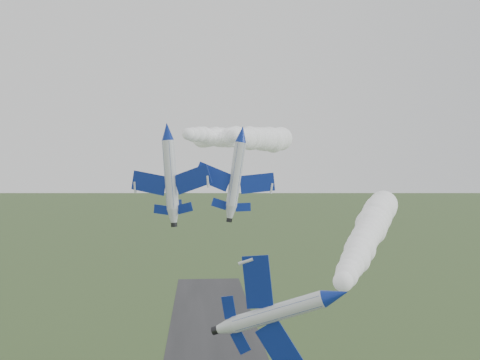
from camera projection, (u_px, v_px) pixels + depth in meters
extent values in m
cylinder|color=silver|center=(336.00, 295.00, 41.74)|extent=(4.61, 7.94, 1.80)
cone|color=navy|center=(326.00, 311.00, 37.03)|extent=(2.44, 2.58, 1.80)
cone|color=silver|center=(343.00, 283.00, 46.27)|extent=(2.30, 2.23, 1.80)
cylinder|color=black|center=(344.00, 281.00, 47.16)|extent=(1.05, 0.86, 0.91)
ellipsoid|color=black|center=(339.00, 299.00, 39.67)|extent=(2.12, 2.94, 1.20)
cube|color=navy|center=(323.00, 260.00, 42.73)|extent=(2.32, 2.68, 4.08)
cube|color=navy|center=(347.00, 328.00, 42.25)|extent=(2.32, 2.68, 4.08)
cube|color=navy|center=(336.00, 268.00, 45.60)|extent=(1.06, 1.23, 1.79)
cube|color=navy|center=(348.00, 302.00, 45.35)|extent=(1.06, 1.23, 1.79)
cube|color=navy|center=(355.00, 281.00, 44.91)|extent=(2.38, 2.12, 0.81)
cylinder|color=silver|center=(167.00, 132.00, 72.89)|extent=(5.52, 9.27, 1.80)
cone|color=navy|center=(145.00, 128.00, 67.33)|extent=(2.65, 2.98, 1.80)
cone|color=silver|center=(186.00, 134.00, 78.23)|extent=(2.47, 2.57, 1.80)
cylinder|color=black|center=(189.00, 135.00, 79.28)|extent=(1.11, 0.99, 0.91)
ellipsoid|color=black|center=(158.00, 126.00, 70.63)|extent=(2.42, 3.42, 1.20)
cube|color=navy|center=(149.00, 136.00, 74.87)|extent=(5.78, 4.56, 0.56)
cube|color=navy|center=(192.00, 131.00, 72.57)|extent=(5.78, 4.56, 0.56)
cube|color=navy|center=(172.00, 135.00, 77.90)|extent=(2.54, 2.04, 0.29)
cube|color=navy|center=(194.00, 132.00, 76.67)|extent=(2.54, 2.04, 0.29)
cube|color=navy|center=(181.00, 124.00, 77.05)|extent=(1.04, 1.76, 2.46)
cylinder|color=silver|center=(242.00, 134.00, 73.72)|extent=(2.62, 8.93, 1.78)
cone|color=navy|center=(249.00, 131.00, 68.26)|extent=(2.00, 2.46, 1.78)
cone|color=silver|center=(235.00, 137.00, 78.98)|extent=(1.96, 2.05, 1.78)
cylinder|color=black|center=(234.00, 137.00, 80.01)|extent=(0.96, 0.71, 0.90)
ellipsoid|color=black|center=(245.00, 129.00, 71.50)|extent=(1.47, 3.12, 1.19)
cube|color=navy|center=(219.00, 132.00, 74.00)|extent=(5.01, 2.96, 0.85)
cube|color=navy|center=(262.00, 139.00, 75.09)|extent=(5.01, 2.96, 0.85)
cube|color=navy|center=(225.00, 134.00, 77.76)|extent=(2.19, 1.35, 0.41)
cube|color=navy|center=(248.00, 138.00, 78.34)|extent=(2.19, 1.35, 0.41)
cube|color=navy|center=(238.00, 127.00, 77.82)|extent=(0.62, 1.71, 2.30)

